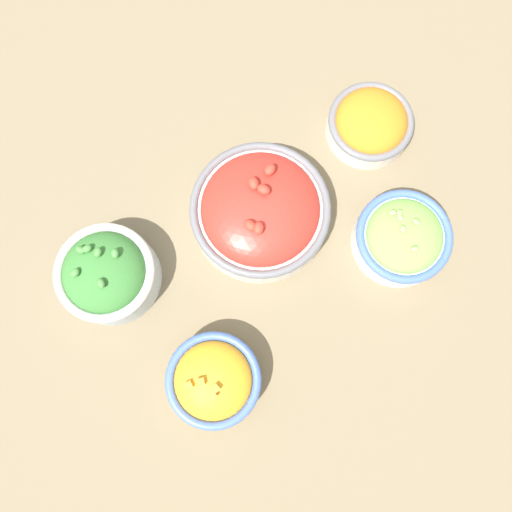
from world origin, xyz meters
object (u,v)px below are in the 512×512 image
Objects in this scene: bowl_lettuce at (402,238)px; bowl_broccoli at (107,274)px; bowl_cherry_tomatoes at (260,211)px; bowl_squash at (214,380)px; bowl_carrots at (370,123)px.

bowl_broccoli reaches higher than bowl_lettuce.
bowl_squash is at bearing -118.11° from bowl_cherry_tomatoes.
bowl_cherry_tomatoes is (0.12, 0.22, -0.00)m from bowl_squash.
bowl_broccoli is (-0.42, 0.04, 0.01)m from bowl_lettuce.
bowl_lettuce reaches higher than bowl_carrots.
bowl_squash is 0.63× the size of bowl_cherry_tomatoes.
bowl_squash reaches higher than bowl_lettuce.
bowl_broccoli reaches higher than bowl_carrots.
bowl_squash is 0.44m from bowl_carrots.
bowl_cherry_tomatoes reaches higher than bowl_lettuce.
bowl_squash is 0.99× the size of bowl_carrots.
bowl_broccoli is at bearing -169.68° from bowl_cherry_tomatoes.
bowl_lettuce is at bearing -24.14° from bowl_cherry_tomatoes.
bowl_squash is 0.93× the size of bowl_broccoli.
bowl_squash is 0.24m from bowl_cherry_tomatoes.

